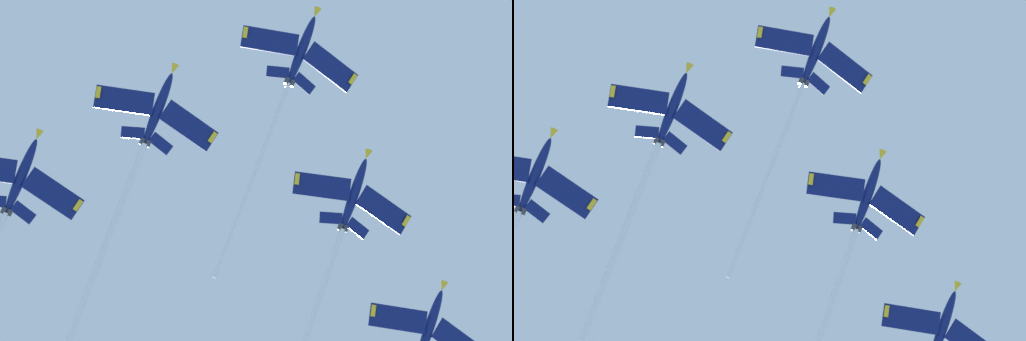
% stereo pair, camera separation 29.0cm
% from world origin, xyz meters
% --- Properties ---
extents(jet_lead, '(19.60, 40.12, 23.61)m').
position_xyz_m(jet_lead, '(-5.43, 1.83, 174.00)').
color(jet_lead, navy).
extents(jet_left_wing, '(19.73, 38.25, 22.04)m').
position_xyz_m(jet_left_wing, '(6.41, 23.16, 164.49)').
color(jet_left_wing, navy).
extents(jet_right_wing, '(19.70, 39.44, 23.04)m').
position_xyz_m(jet_right_wing, '(-26.56, 16.43, 163.28)').
color(jet_right_wing, navy).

